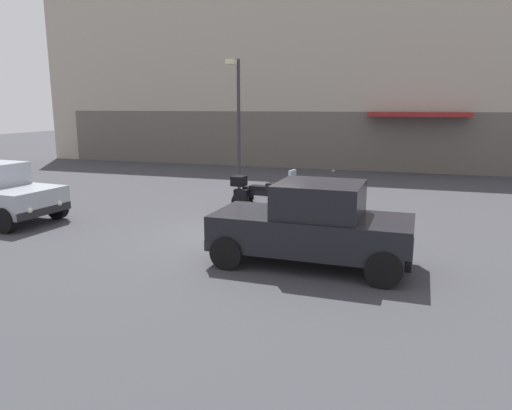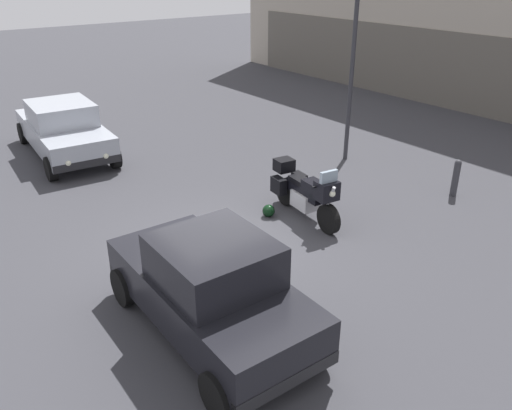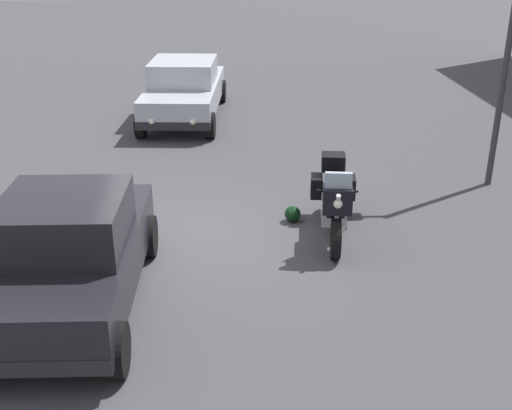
# 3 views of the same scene
# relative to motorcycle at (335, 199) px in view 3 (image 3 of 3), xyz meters

# --- Properties ---
(ground_plane) EXTENTS (80.00, 80.00, 0.00)m
(ground_plane) POSITION_rel_motorcycle_xyz_m (0.14, -2.39, -0.62)
(ground_plane) COLOR #38383D
(motorcycle) EXTENTS (2.26, 0.88, 1.36)m
(motorcycle) POSITION_rel_motorcycle_xyz_m (0.00, 0.00, 0.00)
(motorcycle) COLOR black
(motorcycle) RESTS_ON ground
(helmet) EXTENTS (0.28, 0.28, 0.28)m
(helmet) POSITION_rel_motorcycle_xyz_m (-0.50, -0.62, -0.48)
(helmet) COLOR black
(helmet) RESTS_ON ground
(car_hatchback_near) EXTENTS (3.91, 1.86, 1.64)m
(car_hatchback_near) POSITION_rel_motorcycle_xyz_m (2.08, -3.78, 0.19)
(car_hatchback_near) COLOR black
(car_hatchback_near) RESTS_ON ground
(car_sedan_far) EXTENTS (4.68, 2.24, 1.56)m
(car_sedan_far) POSITION_rel_motorcycle_xyz_m (-7.26, -2.78, 0.16)
(car_sedan_far) COLOR #9EA3AD
(car_sedan_far) RESTS_ON ground
(streetlamp_curbside) EXTENTS (0.28, 0.94, 4.66)m
(streetlamp_curbside) POSITION_rel_motorcycle_xyz_m (-2.07, 3.30, 2.22)
(streetlamp_curbside) COLOR #2D2D33
(streetlamp_curbside) RESTS_ON ground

